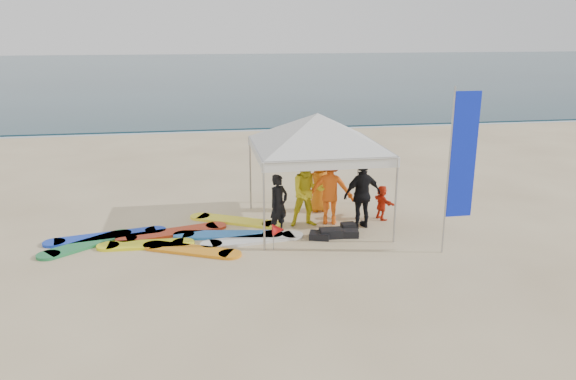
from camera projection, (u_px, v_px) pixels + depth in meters
The scene contains 14 objects.
ground at pixel (314, 278), 11.92m from camera, with size 120.00×120.00×0.00m, color beige.
ocean at pixel (213, 70), 68.74m from camera, with size 160.00×84.00×0.08m, color #0C2633.
shoreline_foam at pixel (241, 129), 29.15m from camera, with size 160.00×1.20×0.01m, color silver.
person_black_a at pixel (279, 205), 14.22m from camera, with size 0.57×0.38×1.57m, color black.
person_yellow at pixel (307, 192), 14.77m from camera, with size 0.91×0.71×1.88m, color yellow.
person_orange_a at pixel (330, 188), 14.98m from camera, with size 1.26×0.72×1.95m, color #FF6016.
person_black_b at pixel (362, 195), 14.66m from camera, with size 1.06×0.44×1.81m, color black.
person_orange_b at pixel (320, 184), 16.02m from camera, with size 0.78×0.51×1.60m, color orange.
person_seated at pixel (382, 203), 15.41m from camera, with size 0.89×0.29×0.97m, color red.
canopy_tent at pixel (318, 114), 14.33m from camera, with size 4.55×4.55×3.43m.
feather_flag at pixel (462, 157), 12.66m from camera, with size 0.65×0.04×3.89m.
marker_pennant at pixel (278, 230), 13.29m from camera, with size 0.28×0.28×0.64m.
gear_pile at pixel (334, 233), 14.23m from camera, with size 1.36×0.86×0.22m.
surfboard_spread at pixel (179, 237), 14.11m from camera, with size 6.02×3.34×0.07m.
Camera 1 is at (-2.33, -10.68, 5.12)m, focal length 35.00 mm.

